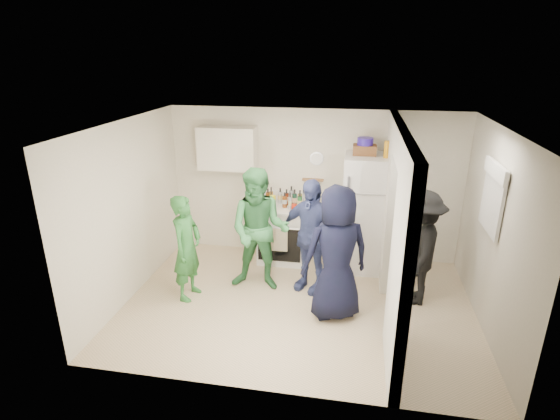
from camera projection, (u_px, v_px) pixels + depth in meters
The scene contains 39 objects.
floor at pixel (298, 305), 6.12m from camera, with size 4.80×4.80×0.00m, color #D0B392.
wall_back at pixel (313, 185), 7.26m from camera, with size 4.80×4.80×0.00m, color silver.
wall_front at pixel (275, 287), 4.12m from camera, with size 4.80×4.80×0.00m, color silver.
wall_left at pixel (129, 211), 6.09m from camera, with size 3.40×3.40×0.00m, color silver.
wall_right at pixel (495, 235), 5.30m from camera, with size 3.40×3.40×0.00m, color silver.
ceiling at pixel (301, 126), 5.26m from camera, with size 4.80×4.80×0.00m, color white.
partition_pier_back at pixel (389, 200), 6.51m from camera, with size 0.12×1.20×2.50m, color silver.
partition_pier_front at pixel (401, 269), 4.48m from camera, with size 0.12×1.20×2.50m, color silver.
partition_header at pixel (402, 146), 5.13m from camera, with size 0.12×1.00×0.40m, color silver.
stove at pixel (283, 233), 7.30m from camera, with size 0.80×0.67×0.95m, color white.
upper_cabinet at pixel (227, 148), 7.12m from camera, with size 0.95×0.34×0.70m, color silver.
fridge at pixel (367, 213), 6.89m from camera, with size 0.77×0.75×1.86m, color white.
wicker_basket at pixel (365, 150), 6.61m from camera, with size 0.35×0.25×0.15m, color brown.
blue_bowl at pixel (365, 141), 6.56m from camera, with size 0.24×0.24×0.11m, color #2A1699.
yellow_cup_stack_top at pixel (387, 149), 6.40m from camera, with size 0.09×0.09×0.25m, color orange.
wall_clock at pixel (317, 159), 7.08m from camera, with size 0.22×0.22×0.03m, color white.
spice_shelf at pixel (313, 180), 7.18m from camera, with size 0.35×0.08×0.03m, color olive.
nook_window at pixel (494, 198), 5.35m from camera, with size 0.03×0.70×0.80m, color black.
nook_window_frame at pixel (493, 198), 5.35m from camera, with size 0.04×0.76×0.86m, color white.
nook_valance at pixel (496, 171), 5.23m from camera, with size 0.04×0.82×0.18m, color white.
yellow_cup_stack_stove at pixel (273, 203), 6.91m from camera, with size 0.09×0.09×0.25m, color yellow.
red_cup at pixel (294, 208), 6.89m from camera, with size 0.09×0.09×0.12m, color red.
person_green_left at pixel (187, 248), 6.08m from camera, with size 0.56×0.37×1.53m, color #2E7337.
person_green_center at pixel (260, 231), 6.28m from camera, with size 0.89×0.69×1.83m, color #3B884B.
person_denim at pixel (310, 236), 6.26m from camera, with size 1.00×0.41×1.70m, color #3C4883.
person_navy at pixel (336, 254), 5.59m from camera, with size 0.88×0.58×1.81m, color black.
person_nook at pixel (420, 248), 5.96m from camera, with size 1.05×0.60×1.63m, color black.
bottle_a at pixel (268, 196), 7.26m from camera, with size 0.07×0.07×0.25m, color brown.
bottle_b at pixel (271, 200), 7.04m from camera, with size 0.06×0.06×0.27m, color #1E5B2F.
bottle_c at pixel (280, 196), 7.25m from camera, with size 0.08×0.08×0.26m, color #B2B8C1.
bottle_d at pixel (285, 200), 7.05m from camera, with size 0.07×0.07×0.25m, color brown.
bottle_e at pixel (291, 195), 7.23m from camera, with size 0.08×0.08×0.30m, color #909AA0.
bottle_f at pixel (295, 198), 7.07m from camera, with size 0.08×0.08×0.29m, color #133425.
bottle_g at pixel (300, 198), 7.16m from camera, with size 0.07×0.07×0.25m, color olive.
bottle_h at pixel (264, 200), 7.01m from camera, with size 0.08×0.08×0.27m, color silver.
bottle_i at pixel (286, 197), 7.16m from camera, with size 0.08×0.08×0.27m, color #581E0F.
bottle_j at pixel (300, 201), 6.96m from camera, with size 0.08×0.08×0.28m, color #22642D.
bottle_k at pixel (271, 196), 7.17m from camera, with size 0.06×0.06×0.30m, color olive.
bottle_l at pixel (290, 201), 6.93m from camera, with size 0.06×0.06×0.29m, color #9293A1.
Camera 1 is at (0.68, -5.25, 3.36)m, focal length 28.00 mm.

